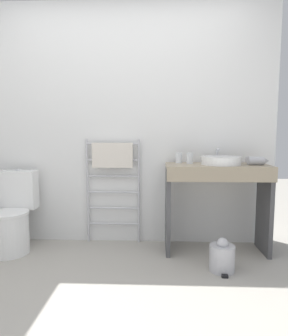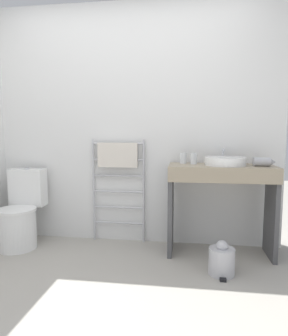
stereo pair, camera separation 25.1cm
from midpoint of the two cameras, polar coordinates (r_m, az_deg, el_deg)
ground_plane at (r=2.07m, az=-6.73°, el=-27.14°), size 12.00×12.00×0.00m
wall_back at (r=3.18m, az=-0.15°, el=8.12°), size 3.08×0.12×2.47m
toilet at (r=3.28m, az=-20.47°, el=-8.60°), size 0.38×0.51×0.79m
towel_radiator at (r=3.12m, az=-2.71°, el=-0.03°), size 0.56×0.06×1.09m
vanity_counter at (r=2.93m, az=16.81°, el=-4.84°), size 0.97×0.44×0.86m
sink_basin at (r=2.89m, az=17.65°, el=1.28°), size 0.37×0.37×0.08m
faucet at (r=3.07m, az=17.12°, el=2.58°), size 0.02×0.10×0.15m
cup_near_wall at (r=2.98m, az=9.87°, el=1.84°), size 0.07×0.07×0.10m
cup_near_edge at (r=2.93m, az=11.90°, el=1.75°), size 0.06×0.06×0.11m
hair_dryer at (r=2.94m, az=23.93°, el=1.10°), size 0.19×0.18×0.08m
trash_bin at (r=2.66m, az=17.33°, el=-16.47°), size 0.21×0.24×0.29m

